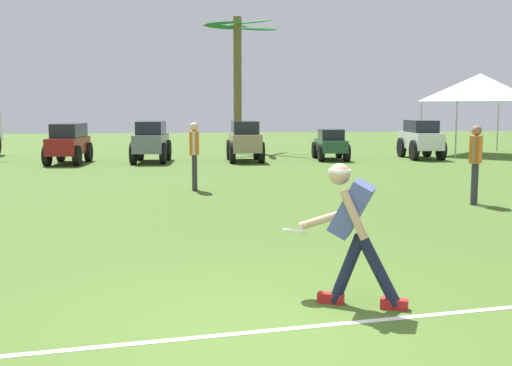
# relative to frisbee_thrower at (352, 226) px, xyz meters

# --- Properties ---
(ground_plane) EXTENTS (80.00, 80.00, 0.00)m
(ground_plane) POSITION_rel_frisbee_thrower_xyz_m (-0.92, -0.61, -0.79)
(ground_plane) COLOR #466625
(field_line_paint) EXTENTS (20.47, 3.00, 0.01)m
(field_line_paint) POSITION_rel_frisbee_thrower_xyz_m (-0.92, -0.62, -0.79)
(field_line_paint) COLOR white
(field_line_paint) RESTS_ON ground_plane
(frisbee_thrower) EXTENTS (0.98, 0.74, 1.40)m
(frisbee_thrower) POSITION_rel_frisbee_thrower_xyz_m (0.00, 0.00, 0.00)
(frisbee_thrower) COLOR #191E38
(frisbee_thrower) RESTS_ON ground_plane
(frisbee_in_flight) EXTENTS (0.36, 0.36, 0.11)m
(frisbee_in_flight) POSITION_rel_frisbee_thrower_xyz_m (-0.48, 0.44, -0.13)
(frisbee_in_flight) COLOR white
(teammate_near_sideline) EXTENTS (0.36, 0.45, 1.56)m
(teammate_near_sideline) POSITION_rel_frisbee_thrower_xyz_m (4.16, 5.96, 0.15)
(teammate_near_sideline) COLOR #33333D
(teammate_near_sideline) RESTS_ON ground_plane
(teammate_midfield) EXTENTS (0.23, 0.50, 1.56)m
(teammate_midfield) POSITION_rel_frisbee_thrower_xyz_m (-1.26, 8.75, 0.15)
(teammate_midfield) COLOR #33333D
(teammate_midfield) RESTS_ON ground_plane
(parked_car_slot_a) EXTENTS (1.34, 2.47, 1.34)m
(parked_car_slot_a) POSITION_rel_frisbee_thrower_xyz_m (-5.23, 16.10, -0.07)
(parked_car_slot_a) COLOR maroon
(parked_car_slot_a) RESTS_ON ground_plane
(parked_car_slot_b) EXTENTS (1.37, 2.43, 1.40)m
(parked_car_slot_b) POSITION_rel_frisbee_thrower_xyz_m (-2.51, 16.30, -0.05)
(parked_car_slot_b) COLOR slate
(parked_car_slot_b) RESTS_ON ground_plane
(parked_car_slot_c) EXTENTS (1.21, 2.37, 1.40)m
(parked_car_slot_c) POSITION_rel_frisbee_thrower_xyz_m (0.72, 16.24, -0.05)
(parked_car_slot_c) COLOR #998466
(parked_car_slot_c) RESTS_ON ground_plane
(parked_car_slot_d) EXTENTS (1.24, 2.26, 1.10)m
(parked_car_slot_d) POSITION_rel_frisbee_thrower_xyz_m (3.84, 16.48, -0.23)
(parked_car_slot_d) COLOR #235133
(parked_car_slot_d) RESTS_ON ground_plane
(parked_car_slot_e) EXTENTS (1.30, 2.41, 1.40)m
(parked_car_slot_e) POSITION_rel_frisbee_thrower_xyz_m (7.24, 16.56, -0.05)
(parked_car_slot_e) COLOR silver
(parked_car_slot_e) RESTS_ON ground_plane
(palm_tree_left_of_centre) EXTENTS (3.31, 3.67, 5.65)m
(palm_tree_left_of_centre) POSITION_rel_frisbee_thrower_xyz_m (1.01, 21.50, 2.66)
(palm_tree_left_of_centre) COLOR brown
(palm_tree_left_of_centre) RESTS_ON ground_plane
(event_tent) EXTENTS (3.58, 3.58, 3.17)m
(event_tent) POSITION_rel_frisbee_thrower_xyz_m (10.22, 18.13, 1.84)
(event_tent) COLOR #B2B5BA
(event_tent) RESTS_ON ground_plane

